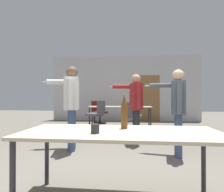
# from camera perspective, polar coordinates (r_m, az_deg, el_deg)

# --- Properties ---
(back_wall) EXTENTS (6.69, 0.12, 2.95)m
(back_wall) POSITION_cam_1_polar(r_m,az_deg,el_deg) (7.99, 4.38, 2.43)
(back_wall) COLOR #BCBCC1
(back_wall) RESTS_ON ground_plane
(conference_table_near) EXTENTS (1.97, 0.76, 0.73)m
(conference_table_near) POSITION_cam_1_polar(r_m,az_deg,el_deg) (1.79, 2.91, -13.37)
(conference_table_near) COLOR #C6B793
(conference_table_near) RESTS_ON ground_plane
(conference_table_far) EXTENTS (2.30, 0.64, 0.73)m
(conference_table_far) POSITION_cam_1_polar(r_m,az_deg,el_deg) (6.47, 2.61, -3.99)
(conference_table_far) COLOR #C6B793
(conference_table_far) RESTS_ON ground_plane
(person_right_polo) EXTENTS (0.70, 0.65, 1.57)m
(person_right_polo) POSITION_cam_1_polar(r_m,az_deg,el_deg) (3.37, 20.56, -2.37)
(person_right_polo) COLOR #3D4C75
(person_right_polo) RESTS_ON ground_plane
(person_far_watching) EXTENTS (0.81, 0.60, 1.61)m
(person_far_watching) POSITION_cam_1_polar(r_m,az_deg,el_deg) (4.12, 7.68, -1.80)
(person_far_watching) COLOR #28282D
(person_far_watching) RESTS_ON ground_plane
(person_left_plaid) EXTENTS (0.88, 0.67, 1.70)m
(person_left_plaid) POSITION_cam_1_polar(r_m,az_deg,el_deg) (3.65, -13.20, -1.26)
(person_left_plaid) COLOR #3D4C75
(person_left_plaid) RESTS_ON ground_plane
(office_chair_far_right) EXTENTS (0.69, 0.67, 0.91)m
(office_chair_far_right) POSITION_cam_1_polar(r_m,az_deg,el_deg) (7.23, -4.36, -5.54)
(office_chair_far_right) COLOR black
(office_chair_far_right) RESTS_ON ground_plane
(office_chair_side_rolled) EXTENTS (0.65, 0.61, 0.96)m
(office_chair_side_rolled) POSITION_cam_1_polar(r_m,az_deg,el_deg) (5.85, -5.12, -6.43)
(office_chair_side_rolled) COLOR black
(office_chair_side_rolled) RESTS_ON ground_plane
(office_chair_far_left) EXTENTS (0.53, 0.58, 0.91)m
(office_chair_far_left) POSITION_cam_1_polar(r_m,az_deg,el_deg) (5.69, 7.09, -6.95)
(office_chair_far_left) COLOR black
(office_chair_far_left) RESTS_ON ground_plane
(beer_bottle) EXTENTS (0.07, 0.07, 0.38)m
(beer_bottle) POSITION_cam_1_polar(r_m,az_deg,el_deg) (1.90, 4.03, -5.26)
(beer_bottle) COLOR #563314
(beer_bottle) RESTS_ON conference_table_near
(drink_cup) EXTENTS (0.08, 0.08, 0.09)m
(drink_cup) POSITION_cam_1_polar(r_m,az_deg,el_deg) (1.66, -5.52, -10.59)
(drink_cup) COLOR #232328
(drink_cup) RESTS_ON conference_table_near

